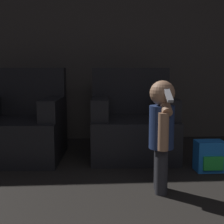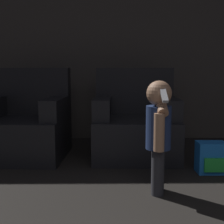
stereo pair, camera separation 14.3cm
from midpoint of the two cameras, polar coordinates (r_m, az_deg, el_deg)
The scene contains 5 objects.
wall_back at distance 3.96m, azimuth 2.94°, elevation 14.03°, with size 8.40×0.05×2.60m.
armchair_left at distance 3.23m, azimuth -14.38°, elevation -2.40°, with size 0.86×0.83×0.88m.
armchair_right at distance 3.15m, azimuth 5.55°, elevation -2.43°, with size 0.84×0.81×0.88m.
person_toddler at distance 2.18m, azimuth 10.38°, elevation -2.84°, with size 0.17×0.32×0.79m.
toy_backpack at distance 2.80m, azimuth 19.10°, elevation -7.91°, with size 0.24×0.18×0.26m.
Camera 2 is at (-0.17, 0.57, 0.86)m, focal length 50.00 mm.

